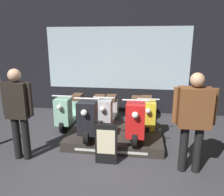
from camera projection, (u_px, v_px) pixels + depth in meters
ground_plane at (88, 186)px, 3.14m from camera, size 30.00×30.00×0.00m
shop_wall_back at (117, 57)px, 6.11m from camera, size 7.24×0.09×3.20m
display_platform at (115, 136)px, 4.56m from camera, size 1.91×1.29×0.19m
scooter_display_left at (94, 115)px, 4.50m from camera, size 0.46×1.59×0.87m
scooter_display_right at (136, 117)px, 4.39m from camera, size 0.46×1.59×0.87m
scooter_backrow_0 at (71, 110)px, 5.45m from camera, size 0.46×1.59×0.87m
scooter_backrow_1 at (108, 111)px, 5.32m from camera, size 0.46×1.59×0.87m
scooter_backrow_2 at (147, 113)px, 5.20m from camera, size 0.46×1.59×0.87m
person_left_browsing at (18, 109)px, 3.67m from camera, size 0.54×0.21×1.60m
person_right_browsing at (194, 115)px, 3.28m from camera, size 0.64×0.27×1.59m
price_sign_board at (106, 144)px, 3.63m from camera, size 0.37×0.04×0.71m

